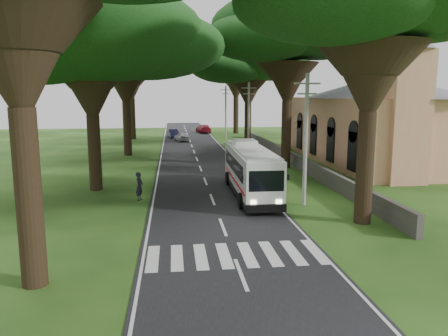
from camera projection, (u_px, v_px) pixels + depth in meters
The scene contains 19 objects.
ground at pixel (228, 240), 20.51m from camera, with size 140.00×140.00×0.00m, color #214513.
road at pixel (197, 161), 44.99m from camera, with size 8.00×120.00×0.04m, color black.
crosswalk at pixel (234, 256), 18.55m from camera, with size 8.00×3.00×0.01m, color silver.
property_wall at pixel (285, 155), 44.95m from camera, with size 0.35×50.00×1.20m, color #383533.
church at pixel (381, 113), 42.84m from camera, with size 14.00×24.00×11.60m.
pole_near at pixel (306, 138), 26.32m from camera, with size 1.60×0.24×8.00m.
pole_mid at pixel (249, 119), 45.90m from camera, with size 1.60×0.24×8.00m.
pole_far at pixel (226, 112), 65.48m from camera, with size 1.60×0.24×8.00m.
tree_l_mida at pixel (89, 35), 29.54m from camera, with size 15.83×15.83×14.18m.
tree_l_midb at pixel (124, 44), 46.99m from camera, with size 16.28×16.28×15.63m.
tree_l_far at pixel (130, 53), 64.40m from camera, with size 13.26×13.26×15.72m.
tree_r_mida at pixel (289, 29), 38.91m from camera, with size 13.94×13.94×15.66m.
tree_r_midb at pixel (248, 59), 56.70m from camera, with size 14.29×14.29×14.38m.
tree_r_far at pixel (236, 58), 74.17m from camera, with size 13.82×13.82×15.97m.
coach_bus at pixel (250, 170), 29.51m from camera, with size 2.68×10.90×3.21m.
distant_car_a at pixel (182, 137), 63.28m from camera, with size 1.56×3.89×1.33m, color #A0A1A4.
distant_car_b at pixel (173, 133), 68.10m from camera, with size 1.41×4.04×1.33m, color navy.
distant_car_c at pixel (204, 129), 76.89m from camera, with size 2.02×4.97×1.44m, color maroon.
pedestrian at pixel (139, 186), 28.07m from camera, with size 0.67×0.44×1.85m, color black.
Camera 1 is at (-2.47, -19.50, 6.79)m, focal length 35.00 mm.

